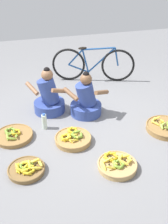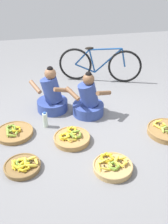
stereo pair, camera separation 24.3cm
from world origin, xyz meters
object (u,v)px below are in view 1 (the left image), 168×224
(banana_basket_front_center, at_px, (166,127))
(banana_basket_mid_right, at_px, (14,135))
(bicycle_leaning, at_px, (93,64))
(banana_basket_back_right, at_px, (73,138))
(vendor_woman_front, at_px, (86,101))
(vendor_woman_behind, at_px, (49,98))
(banana_basket_back_center, at_px, (117,165))
(banana_basket_near_vendor, at_px, (27,169))
(water_bottle, at_px, (44,122))

(banana_basket_front_center, bearing_deg, banana_basket_mid_right, 168.97)
(bicycle_leaning, distance_m, banana_basket_back_right, 2.17)
(vendor_woman_front, distance_m, banana_basket_front_center, 1.33)
(vendor_woman_front, height_order, banana_basket_front_center, vendor_woman_front)
(vendor_woman_behind, xyz_separation_m, banana_basket_back_center, (0.59, -1.63, -0.20))
(vendor_woman_behind, relative_size, banana_basket_mid_right, 1.43)
(banana_basket_near_vendor, height_order, banana_basket_back_right, banana_basket_back_right)
(banana_basket_back_center, distance_m, banana_basket_mid_right, 1.59)
(banana_basket_near_vendor, bearing_deg, vendor_woman_front, 45.79)
(vendor_woman_front, bearing_deg, banana_basket_back_right, -119.85)
(vendor_woman_behind, bearing_deg, banana_basket_front_center, -33.13)
(vendor_woman_behind, relative_size, bicycle_leaning, 0.49)
(vendor_woman_behind, xyz_separation_m, bicycle_leaning, (1.09, 1.00, 0.10))
(banana_basket_mid_right, bearing_deg, banana_basket_back_center, -39.65)
(banana_basket_near_vendor, distance_m, water_bottle, 0.96)
(banana_basket_front_center, xyz_separation_m, banana_basket_back_right, (-1.44, 0.11, 0.00))
(banana_basket_back_right, bearing_deg, banana_basket_back_center, -59.34)
(vendor_woman_front, xyz_separation_m, banana_basket_mid_right, (-1.21, -0.36, -0.20))
(vendor_woman_behind, distance_m, banana_basket_near_vendor, 1.50)
(banana_basket_back_center, relative_size, banana_basket_mid_right, 0.90)
(bicycle_leaning, height_order, banana_basket_back_right, bicycle_leaning)
(bicycle_leaning, distance_m, banana_basket_front_center, 2.15)
(bicycle_leaning, distance_m, banana_basket_back_center, 2.70)
(bicycle_leaning, bearing_deg, banana_basket_back_right, -115.17)
(banana_basket_back_center, distance_m, banana_basket_near_vendor, 1.14)
(banana_basket_back_right, bearing_deg, water_bottle, 127.40)
(vendor_woman_behind, relative_size, banana_basket_back_right, 1.51)
(vendor_woman_behind, height_order, bicycle_leaning, vendor_woman_behind)
(banana_basket_back_center, bearing_deg, banana_basket_near_vendor, 167.53)
(banana_basket_back_right, bearing_deg, banana_basket_mid_right, 158.15)
(vendor_woman_behind, height_order, banana_basket_near_vendor, vendor_woman_behind)
(banana_basket_front_center, bearing_deg, banana_basket_near_vendor, -171.27)
(banana_basket_front_center, bearing_deg, banana_basket_back_center, -150.87)
(banana_basket_back_center, relative_size, banana_basket_back_right, 0.95)
(vendor_woman_front, bearing_deg, banana_basket_mid_right, -163.38)
(bicycle_leaning, bearing_deg, banana_basket_near_vendor, -124.15)
(vendor_woman_front, bearing_deg, banana_basket_front_center, -37.56)
(banana_basket_mid_right, xyz_separation_m, banana_basket_front_center, (2.26, -0.44, 0.01))
(water_bottle, bearing_deg, bicycle_leaning, 50.04)
(vendor_woman_behind, distance_m, bicycle_leaning, 1.49)
(bicycle_leaning, xyz_separation_m, banana_basket_back_center, (-0.51, -2.63, -0.31))
(banana_basket_back_center, xyz_separation_m, banana_basket_front_center, (1.03, 0.58, 0.00))
(banana_basket_mid_right, distance_m, banana_basket_front_center, 2.30)
(banana_basket_back_right, distance_m, water_bottle, 0.57)
(banana_basket_back_center, xyz_separation_m, banana_basket_mid_right, (-1.23, 1.02, -0.01))
(bicycle_leaning, xyz_separation_m, banana_basket_near_vendor, (-1.62, -2.39, -0.31))
(vendor_woman_behind, distance_m, banana_basket_back_right, 0.98)
(vendor_woman_front, xyz_separation_m, bicycle_leaning, (0.52, 1.26, 0.12))
(bicycle_leaning, bearing_deg, banana_basket_mid_right, -136.96)
(bicycle_leaning, bearing_deg, vendor_woman_behind, -137.50)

